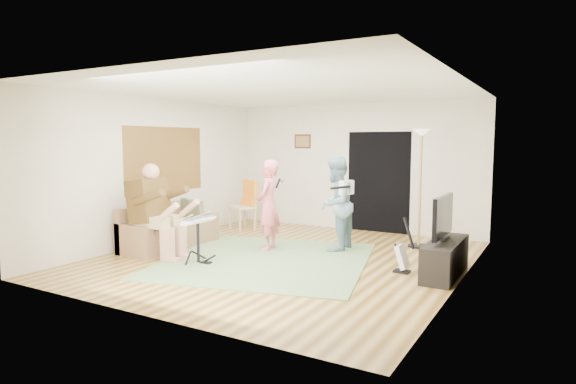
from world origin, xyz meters
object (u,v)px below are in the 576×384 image
Objects in this scene: sofa at (167,233)px; drum_kit at (198,243)px; guitar_spare at (403,257)px; torchiere_lamp at (421,167)px; guitarist at (336,204)px; television at (443,216)px; singer at (268,205)px; dining_chair at (244,212)px; tv_cabinet at (445,258)px.

sofa reaches higher than drum_kit.
guitar_spare is (2.93, 1.05, -0.09)m from drum_kit.
torchiere_lamp is (2.69, 2.89, 1.13)m from drum_kit.
guitarist is 2.07m from television.
torchiere_lamp is at bearing 110.74° from singer.
tv_cabinet is (4.58, -1.58, -0.13)m from dining_chair.
guitarist is at bearing 160.84° from television.
sofa is at bearing -68.23° from guitarist.
tv_cabinet is 1.36× the size of television.
tv_cabinet is (0.81, -1.69, -1.20)m from torchiere_lamp.
guitarist is 1.59× the size of television.
torchiere_lamp is 2.05× the size of television.
guitar_spare is at bearing 69.40° from singer.
drum_kit is 1.49m from singer.
guitar_spare is 0.82m from television.
television is at bearing -65.64° from torchiere_lamp.
drum_kit is at bearing -40.58° from guitarist.
dining_chair is 1.03× the size of television.
singer is 0.97× the size of guitarist.
dining_chair is (-4.02, 1.72, 0.15)m from guitar_spare.
singer reaches higher than dining_chair.
drum_kit is 4.10m from torchiere_lamp.
guitar_spare is (1.44, -0.83, -0.59)m from guitarist.
torchiere_lamp reaches higher than singer.
drum_kit is at bearing -47.69° from dining_chair.
tv_cabinet is 0.60m from television.
dining_chair reaches higher than drum_kit.
guitarist is at bearing 23.92° from sofa.
drum_kit is 0.46× the size of singer.
sofa is 4.82m from tv_cabinet.
singer reaches higher than television.
dining_chair is at bearing -111.32° from guitarist.
tv_cabinet is at bearing 14.45° from guitar_spare.
torchiere_lamp is at bearing 97.65° from guitar_spare.
torchiere_lamp reaches higher than drum_kit.
torchiere_lamp is (-0.25, 1.84, 1.22)m from guitar_spare.
singer reaches higher than sofa.
drum_kit is 2.45m from guitarist.
guitarist reaches higher than television.
dining_chair is at bearing 156.79° from guitar_spare.
sofa is 0.88× the size of torchiere_lamp.
singer is 3.00m from television.
guitar_spare is 0.79× the size of television.
guitarist reaches higher than dining_chair.
sofa is at bearing -173.43° from tv_cabinet.
guitar_spare is 0.38× the size of torchiere_lamp.
guitar_spare is at bearing 57.98° from guitarist.
drum_kit reaches higher than tv_cabinet.
singer is at bearing 177.41° from television.
sofa reaches higher than tv_cabinet.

